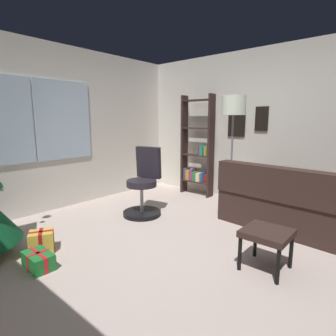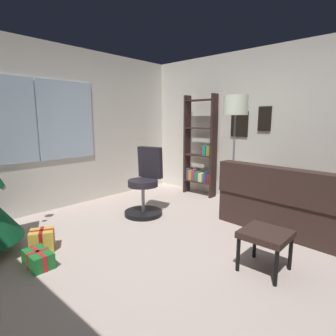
% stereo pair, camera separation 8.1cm
% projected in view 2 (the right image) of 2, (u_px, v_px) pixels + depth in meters
% --- Properties ---
extents(ground_plane, '(4.62, 5.09, 0.10)m').
position_uv_depth(ground_plane, '(186.00, 264.00, 2.80)').
color(ground_plane, '#C0ACA2').
extents(wall_back_with_windows, '(4.62, 0.12, 2.54)m').
position_uv_depth(wall_back_with_windows, '(57.00, 128.00, 4.27)').
color(wall_back_with_windows, silver).
rests_on(wall_back_with_windows, ground_plane).
extents(wall_right_with_frames, '(0.12, 5.09, 2.54)m').
position_uv_depth(wall_right_with_frames, '(281.00, 128.00, 4.28)').
color(wall_right_with_frames, silver).
rests_on(wall_right_with_frames, ground_plane).
extents(couch, '(1.55, 2.13, 0.84)m').
position_uv_depth(couch, '(317.00, 209.00, 3.42)').
color(couch, '#35231F').
rests_on(couch, ground_plane).
extents(footstool, '(0.41, 0.42, 0.39)m').
position_uv_depth(footstool, '(265.00, 237.00, 2.53)').
color(footstool, '#35231F').
rests_on(footstool, ground_plane).
extents(gift_box_green, '(0.21, 0.33, 0.16)m').
position_uv_depth(gift_box_green, '(38.00, 259.00, 2.65)').
color(gift_box_green, '#1E722D').
rests_on(gift_box_green, ground_plane).
extents(gift_box_gold, '(0.31, 0.30, 0.23)m').
position_uv_depth(gift_box_gold, '(42.00, 240.00, 2.97)').
color(gift_box_gold, gold).
rests_on(gift_box_gold, ground_plane).
extents(office_chair, '(0.56, 0.56, 1.01)m').
position_uv_depth(office_chair, '(145.00, 188.00, 4.06)').
color(office_chair, black).
rests_on(office_chair, ground_plane).
extents(bookshelf, '(0.18, 0.64, 1.85)m').
position_uv_depth(bookshelf, '(200.00, 153.00, 5.08)').
color(bookshelf, '#32211E').
rests_on(bookshelf, ground_plane).
extents(floor_lamp, '(0.35, 0.35, 1.75)m').
position_uv_depth(floor_lamp, '(235.00, 114.00, 4.00)').
color(floor_lamp, slate).
rests_on(floor_lamp, ground_plane).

